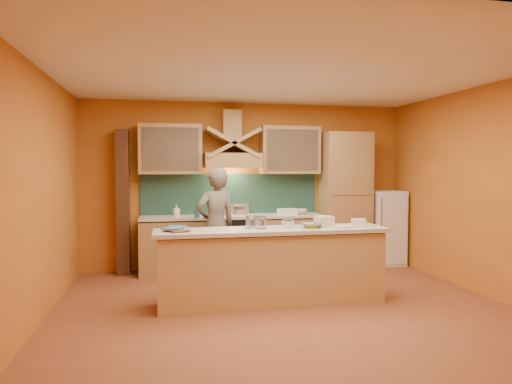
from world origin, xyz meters
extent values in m
cube|color=brown|center=(0.00, 0.00, 0.00)|extent=(5.50, 5.00, 0.01)
cube|color=white|center=(0.00, 0.00, 2.80)|extent=(5.50, 5.00, 0.01)
cube|color=#C26F25|center=(0.00, 2.50, 1.40)|extent=(5.50, 0.02, 2.80)
cube|color=#C26F25|center=(0.00, -2.50, 1.40)|extent=(5.50, 0.02, 2.80)
cube|color=#C26F25|center=(-2.75, 0.00, 1.40)|extent=(0.02, 5.00, 2.80)
cube|color=#C26F25|center=(2.75, 0.00, 1.40)|extent=(0.02, 5.00, 2.80)
cube|color=#A57E4B|center=(-1.25, 2.20, 0.43)|extent=(1.10, 0.60, 0.86)
cube|color=#A57E4B|center=(0.65, 2.20, 0.43)|extent=(1.10, 0.60, 0.86)
cube|color=beige|center=(-0.30, 2.20, 0.90)|extent=(3.00, 0.62, 0.04)
cube|color=black|center=(-0.30, 2.20, 0.45)|extent=(0.60, 0.58, 0.90)
cube|color=#1C3E37|center=(-0.30, 2.48, 1.25)|extent=(3.00, 0.03, 0.70)
cube|color=#A57E4B|center=(-0.30, 2.25, 1.82)|extent=(0.92, 0.50, 0.24)
cube|color=#A57E4B|center=(-0.30, 2.35, 2.40)|extent=(0.30, 0.30, 0.50)
cube|color=#A57E4B|center=(-1.30, 2.33, 2.00)|extent=(1.00, 0.35, 0.80)
cube|color=#A57E4B|center=(0.70, 2.33, 2.00)|extent=(1.00, 0.35, 0.80)
cube|color=#A57E4B|center=(1.65, 2.20, 1.15)|extent=(0.80, 0.60, 2.30)
cube|color=white|center=(2.40, 2.20, 0.65)|extent=(0.58, 0.60, 1.30)
cube|color=#472816|center=(-2.05, 2.35, 1.15)|extent=(0.20, 0.30, 2.30)
cube|color=tan|center=(-0.10, 0.30, 0.44)|extent=(2.80, 0.55, 0.88)
cube|color=beige|center=(-0.10, 0.30, 0.92)|extent=(2.90, 0.62, 0.05)
imported|color=#70665B|center=(-0.66, 1.50, 0.85)|extent=(0.72, 0.60, 1.70)
cylinder|color=silver|center=(-0.46, 2.21, 0.97)|extent=(0.32, 0.32, 0.14)
cylinder|color=silver|center=(-0.16, 2.31, 0.96)|extent=(0.24, 0.24, 0.13)
imported|color=white|center=(-1.21, 2.22, 1.02)|extent=(0.11, 0.11, 0.19)
imported|color=#305B84|center=(-0.90, 1.96, 1.04)|extent=(0.12, 0.12, 0.24)
imported|color=silver|center=(0.85, 2.22, 0.96)|extent=(0.33, 0.33, 0.08)
cube|color=white|center=(0.61, 2.10, 0.97)|extent=(0.33, 0.28, 0.10)
imported|color=#A15239|center=(-1.35, 0.23, 0.96)|extent=(0.30, 0.34, 0.03)
imported|color=#3D6986|center=(-1.40, 0.38, 0.98)|extent=(0.33, 0.37, 0.02)
cylinder|color=silver|center=(-0.34, 0.42, 1.02)|extent=(0.15, 0.15, 0.15)
cylinder|color=white|center=(-0.23, 0.33, 1.02)|extent=(0.14, 0.14, 0.15)
cube|color=white|center=(0.11, 0.31, 0.99)|extent=(0.14, 0.14, 0.09)
imported|color=silver|center=(0.40, 0.26, 0.98)|extent=(0.26, 0.26, 0.06)
cube|color=#C3A9A1|center=(0.78, 0.24, 0.95)|extent=(0.30, 0.25, 0.02)
cube|color=beige|center=(0.60, 0.34, 1.01)|extent=(0.25, 0.22, 0.14)
cube|color=beige|center=(1.03, 0.24, 1.00)|extent=(0.19, 0.16, 0.10)
camera|label=1|loc=(-1.43, -5.19, 1.70)|focal=32.00mm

